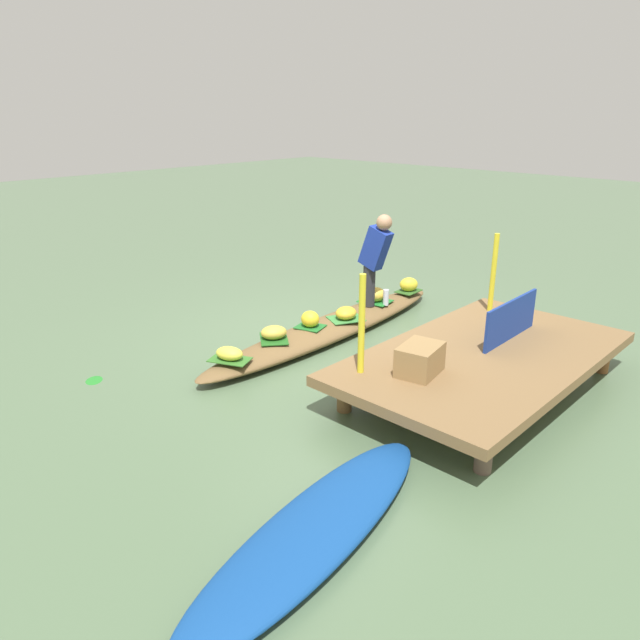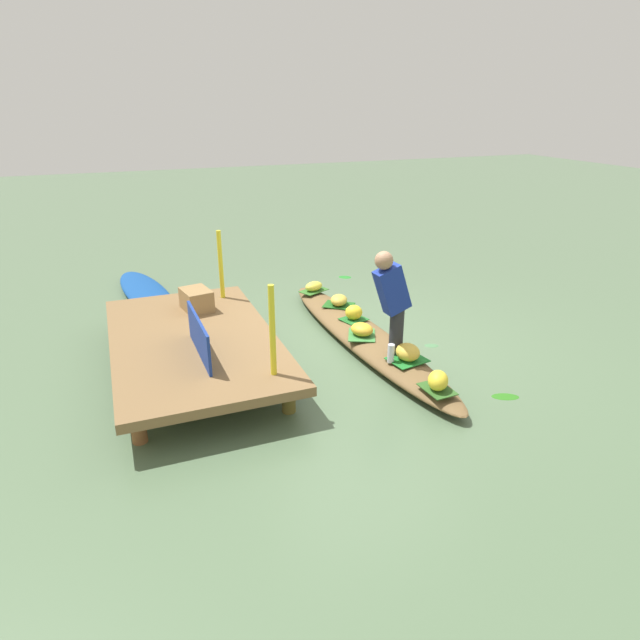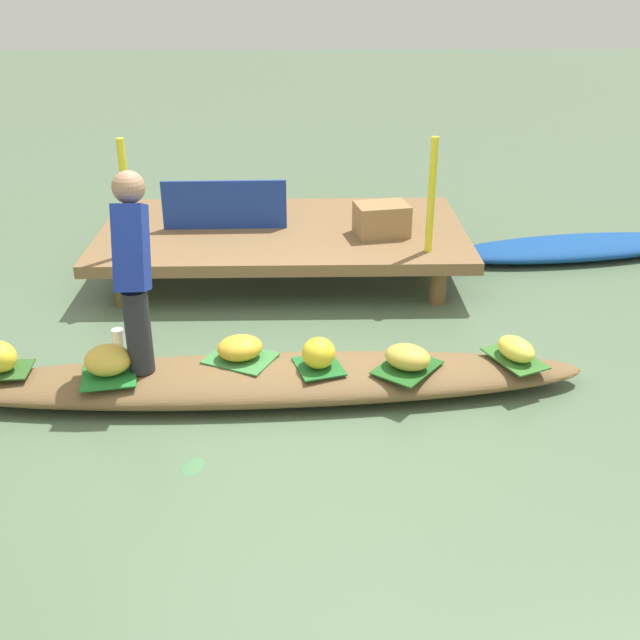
% 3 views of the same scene
% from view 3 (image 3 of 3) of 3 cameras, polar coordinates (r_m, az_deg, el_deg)
% --- Properties ---
extents(canal_water, '(40.00, 40.00, 0.00)m').
position_cam_3_polar(canal_water, '(5.00, -4.12, -5.47)').
color(canal_water, '#50694B').
rests_on(canal_water, ground).
extents(dock_platform, '(3.20, 1.80, 0.41)m').
position_cam_3_polar(dock_platform, '(6.78, -2.82, 6.44)').
color(dock_platform, brown).
rests_on(dock_platform, ground).
extents(vendor_boat, '(4.22, 0.81, 0.20)m').
position_cam_3_polar(vendor_boat, '(4.95, -4.16, -4.48)').
color(vendor_boat, brown).
rests_on(vendor_boat, ground).
extents(moored_boat, '(2.59, 1.00, 0.17)m').
position_cam_3_polar(moored_boat, '(7.61, 18.55, 5.16)').
color(moored_boat, navy).
rests_on(moored_boat, ground).
extents(leaf_mat_0, '(0.36, 0.39, 0.01)m').
position_cam_3_polar(leaf_mat_0, '(4.88, -0.09, -3.50)').
color(leaf_mat_0, '#1F6626').
rests_on(leaf_mat_0, vendor_boat).
extents(banana_bunch_0, '(0.24, 0.26, 0.20)m').
position_cam_3_polar(banana_bunch_0, '(4.83, -0.09, -2.49)').
color(banana_bunch_0, yellow).
rests_on(banana_bunch_0, vendor_boat).
extents(leaf_mat_1, '(0.50, 0.52, 0.01)m').
position_cam_3_polar(leaf_mat_1, '(4.90, 6.55, -3.56)').
color(leaf_mat_1, '#1E591C').
rests_on(leaf_mat_1, vendor_boat).
extents(banana_bunch_1, '(0.38, 0.35, 0.15)m').
position_cam_3_polar(banana_bunch_1, '(4.86, 6.59, -2.78)').
color(banana_bunch_1, gold).
rests_on(banana_bunch_1, vendor_boat).
extents(leaf_mat_2, '(0.52, 0.48, 0.01)m').
position_cam_3_polar(leaf_mat_2, '(5.00, -5.99, -2.86)').
color(leaf_mat_2, '#397E3A').
rests_on(leaf_mat_2, vendor_boat).
extents(banana_bunch_2, '(0.36, 0.33, 0.15)m').
position_cam_3_polar(banana_bunch_2, '(4.97, -6.03, -2.09)').
color(banana_bunch_2, gold).
rests_on(banana_bunch_2, vendor_boat).
extents(leaf_mat_3, '(0.40, 0.49, 0.01)m').
position_cam_3_polar(leaf_mat_3, '(5.13, 14.41, -2.80)').
color(leaf_mat_3, '#336B26').
rests_on(leaf_mat_3, vendor_boat).
extents(banana_bunch_3, '(0.29, 0.35, 0.14)m').
position_cam_3_polar(banana_bunch_3, '(5.10, 14.49, -2.11)').
color(banana_bunch_3, yellow).
rests_on(banana_bunch_3, vendor_boat).
extents(leaf_mat_4, '(0.40, 0.46, 0.01)m').
position_cam_3_polar(leaf_mat_4, '(4.98, -15.50, -3.86)').
color(leaf_mat_4, '#1E762B').
rests_on(leaf_mat_4, vendor_boat).
extents(banana_bunch_4, '(0.32, 0.29, 0.19)m').
position_cam_3_polar(banana_bunch_4, '(4.94, -15.63, -2.91)').
color(banana_bunch_4, gold).
rests_on(banana_bunch_4, vendor_boat).
extents(leaf_mat_5, '(0.38, 0.28, 0.01)m').
position_cam_3_polar(leaf_mat_5, '(5.24, -22.79, -3.49)').
color(leaf_mat_5, '#2D5921').
rests_on(leaf_mat_5, vendor_boat).
extents(vendor_person, '(0.20, 0.44, 1.23)m').
position_cam_3_polar(vendor_person, '(4.76, -13.85, 4.19)').
color(vendor_person, '#28282D').
rests_on(vendor_person, vendor_boat).
extents(water_bottle, '(0.08, 0.08, 0.21)m').
position_cam_3_polar(water_bottle, '(5.10, -14.85, -1.77)').
color(water_bottle, silver).
rests_on(water_bottle, vendor_boat).
extents(market_banner, '(1.08, 0.05, 0.43)m').
position_cam_3_polar(market_banner, '(6.73, -7.18, 8.56)').
color(market_banner, navy).
rests_on(market_banner, dock_platform).
extents(railing_post_west, '(0.06, 0.06, 0.93)m').
position_cam_3_polar(railing_post_west, '(6.21, -14.33, 8.89)').
color(railing_post_west, yellow).
rests_on(railing_post_west, dock_platform).
extents(railing_post_east, '(0.06, 0.06, 0.93)m').
position_cam_3_polar(railing_post_east, '(6.13, 8.37, 9.21)').
color(railing_post_east, yellow).
rests_on(railing_post_east, dock_platform).
extents(produce_crate, '(0.49, 0.40, 0.27)m').
position_cam_3_polar(produce_crate, '(6.57, 4.64, 7.53)').
color(produce_crate, olive).
rests_on(produce_crate, dock_platform).
extents(drifting_plant_0, '(0.18, 0.21, 0.01)m').
position_cam_3_polar(drifting_plant_0, '(4.39, -9.55, -10.77)').
color(drifting_plant_0, '#457548').
rests_on(drifting_plant_0, ground).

